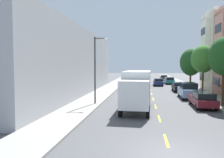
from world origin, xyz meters
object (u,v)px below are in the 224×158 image
at_px(street_tree_second, 224,57).
at_px(parked_wagon_teal, 169,80).
at_px(street_lamp, 96,65).
at_px(parked_wagon_forest, 126,83).
at_px(parked_sedan_black, 179,87).
at_px(moving_navy_sedan, 158,82).
at_px(parked_suv_sky, 188,90).
at_px(parked_sedan_charcoal, 164,78).
at_px(parked_suv_silver, 129,80).
at_px(street_tree_farthest, 191,62).
at_px(parked_wagon_burgundy, 203,99).
at_px(street_tree_third, 203,59).
at_px(delivery_box_truck, 137,88).

bearing_deg(street_tree_second, parked_wagon_teal, 94.08).
xyz_separation_m(street_lamp, parked_wagon_forest, (1.50, 19.60, -3.26)).
relative_size(parked_sedan_black, moving_navy_sedan, 1.01).
relative_size(street_tree_second, parked_suv_sky, 1.36).
xyz_separation_m(street_tree_second, parked_wagon_forest, (-10.85, 19.27, -4.07)).
bearing_deg(street_tree_second, parked_sedan_charcoal, 93.02).
bearing_deg(parked_sedan_black, parked_suv_silver, 124.22).
bearing_deg(street_tree_farthest, parked_sedan_black, -137.09).
xyz_separation_m(street_tree_farthest, parked_wagon_burgundy, (-1.96, -15.28, -3.71)).
distance_m(street_tree_second, parked_suv_silver, 27.99).
xyz_separation_m(street_tree_third, parked_sedan_charcoal, (-2.04, 31.16, -4.09)).
distance_m(street_tree_second, parked_suv_sky, 7.18).
bearing_deg(parked_wagon_teal, street_tree_third, -84.37).
bearing_deg(street_tree_third, parked_suv_sky, -139.67).
xyz_separation_m(parked_sedan_charcoal, parked_sedan_black, (-0.04, -25.65, 0.00)).
relative_size(street_tree_farthest, moving_navy_sedan, 1.46).
distance_m(parked_wagon_burgundy, parked_suv_sky, 6.05).
height_order(street_tree_third, parked_wagon_forest, street_tree_third).
height_order(street_lamp, parked_wagon_teal, street_lamp).
relative_size(street_tree_third, parked_sedan_black, 1.43).
bearing_deg(parked_wagon_forest, street_tree_third, -47.47).
xyz_separation_m(street_lamp, parked_suv_sky, (10.23, 5.98, -3.08)).
bearing_deg(moving_navy_sedan, parked_sedan_charcoal, 80.92).
distance_m(parked_suv_sky, parked_sedan_charcoal, 32.96).
bearing_deg(street_lamp, parked_wagon_forest, 85.64).
xyz_separation_m(street_lamp, parked_sedan_charcoal, (10.31, 38.94, -3.32)).
xyz_separation_m(parked_wagon_teal, parked_sedan_black, (-0.16, -13.98, -0.05)).
distance_m(street_lamp, parked_wagon_forest, 19.93).
distance_m(street_lamp, parked_suv_sky, 12.24).
relative_size(street_tree_farthest, parked_suv_silver, 1.36).
distance_m(street_tree_third, parked_sedan_black, 7.17).
height_order(parked_suv_sky, parked_sedan_black, parked_suv_sky).
bearing_deg(street_tree_farthest, parked_suv_sky, -102.90).
relative_size(street_tree_farthest, parked_suv_sky, 1.35).
bearing_deg(parked_wagon_teal, street_tree_farthest, -80.94).
bearing_deg(parked_wagon_teal, moving_navy_sedan, -121.56).
bearing_deg(delivery_box_truck, parked_wagon_burgundy, 15.08).
xyz_separation_m(street_tree_third, moving_navy_sedan, (-4.60, 15.13, -4.09)).
bearing_deg(street_tree_third, parked_wagon_burgundy, -104.02).
relative_size(street_tree_third, parked_suv_sky, 1.34).
height_order(street_tree_farthest, parked_wagon_forest, street_tree_farthest).
bearing_deg(parked_wagon_teal, parked_sedan_charcoal, 90.57).
distance_m(street_tree_third, moving_navy_sedan, 16.33).
xyz_separation_m(parked_suv_sky, parked_suv_silver, (-8.55, 19.94, 0.00)).
bearing_deg(parked_wagon_forest, parked_sedan_black, -35.75).
relative_size(street_lamp, parked_suv_silver, 1.41).
height_order(street_tree_third, street_lamp, street_lamp).
bearing_deg(moving_navy_sedan, parked_wagon_forest, -152.18).
bearing_deg(parked_wagon_burgundy, street_lamp, 179.64).
distance_m(street_tree_third, parked_wagon_burgundy, 9.03).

